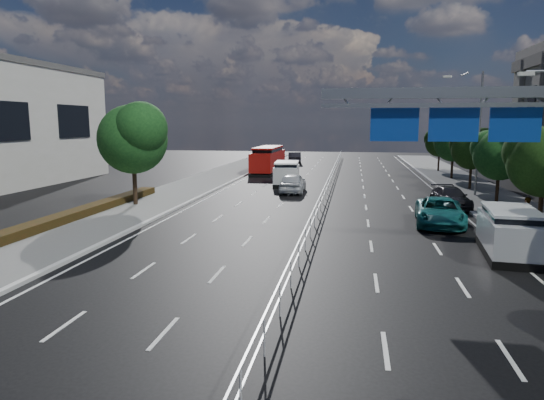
# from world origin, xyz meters

# --- Properties ---
(ground) EXTENTS (160.00, 160.00, 0.00)m
(ground) POSITION_xyz_m (0.00, 0.00, 0.00)
(ground) COLOR black
(ground) RESTS_ON ground
(median_fence) EXTENTS (0.05, 85.00, 1.02)m
(median_fence) POSITION_xyz_m (0.00, 22.50, 0.53)
(median_fence) COLOR silver
(median_fence) RESTS_ON ground
(overhead_gantry) EXTENTS (10.24, 0.38, 7.45)m
(overhead_gantry) POSITION_xyz_m (6.74, 10.05, 5.61)
(overhead_gantry) COLOR gray
(overhead_gantry) RESTS_ON ground
(streetlight_far) EXTENTS (2.78, 2.40, 9.00)m
(streetlight_far) POSITION_xyz_m (10.50, 26.00, 5.21)
(streetlight_far) COLOR gray
(streetlight_far) RESTS_ON ground
(near_tree_back) EXTENTS (4.84, 4.51, 6.69)m
(near_tree_back) POSITION_xyz_m (-11.94, 17.97, 4.61)
(near_tree_back) COLOR black
(near_tree_back) RESTS_ON ground
(far_tree_e) EXTENTS (3.63, 3.38, 5.13)m
(far_tree_e) POSITION_xyz_m (11.25, 21.98, 3.56)
(far_tree_e) COLOR black
(far_tree_e) RESTS_ON ground
(far_tree_f) EXTENTS (3.52, 3.28, 5.02)m
(far_tree_f) POSITION_xyz_m (11.24, 29.48, 3.49)
(far_tree_f) COLOR black
(far_tree_f) RESTS_ON ground
(far_tree_g) EXTENTS (3.96, 3.69, 5.45)m
(far_tree_g) POSITION_xyz_m (11.25, 36.98, 3.75)
(far_tree_g) COLOR black
(far_tree_g) RESTS_ON ground
(far_tree_h) EXTENTS (3.41, 3.18, 4.91)m
(far_tree_h) POSITION_xyz_m (11.24, 44.48, 3.42)
(far_tree_h) COLOR black
(far_tree_h) RESTS_ON ground
(white_minivan) EXTENTS (2.43, 4.91, 2.07)m
(white_minivan) POSITION_xyz_m (-3.74, 30.14, 1.02)
(white_minivan) COLOR black
(white_minivan) RESTS_ON ground
(red_bus) EXTENTS (2.39, 9.53, 2.84)m
(red_bus) POSITION_xyz_m (-7.18, 40.36, 1.48)
(red_bus) COLOR black
(red_bus) RESTS_ON ground
(near_car_silver) EXTENTS (1.86, 4.54, 1.54)m
(near_car_silver) POSITION_xyz_m (-2.68, 25.88, 0.77)
(near_car_silver) COLOR silver
(near_car_silver) RESTS_ON ground
(near_car_dark) EXTENTS (2.23, 4.87, 1.55)m
(near_car_dark) POSITION_xyz_m (-5.77, 52.50, 0.77)
(near_car_dark) COLOR black
(near_car_dark) RESTS_ON ground
(silver_minivan) EXTENTS (2.46, 4.87, 1.95)m
(silver_minivan) POSITION_xyz_m (8.30, 9.41, 0.96)
(silver_minivan) COLOR black
(silver_minivan) RESTS_ON ground
(parked_car_teal) EXTENTS (2.87, 5.39, 1.44)m
(parked_car_teal) POSITION_xyz_m (6.50, 15.12, 0.72)
(parked_car_teal) COLOR #166263
(parked_car_teal) RESTS_ON ground
(parked_car_dark) EXTENTS (2.27, 4.61, 1.29)m
(parked_car_dark) POSITION_xyz_m (8.13, 20.95, 0.64)
(parked_car_dark) COLOR black
(parked_car_dark) RESTS_ON ground
(pedestrian_a) EXTENTS (0.73, 0.66, 1.66)m
(pedestrian_a) POSITION_xyz_m (10.32, 13.84, 0.97)
(pedestrian_a) COLOR gray
(pedestrian_a) RESTS_ON sidewalk_far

